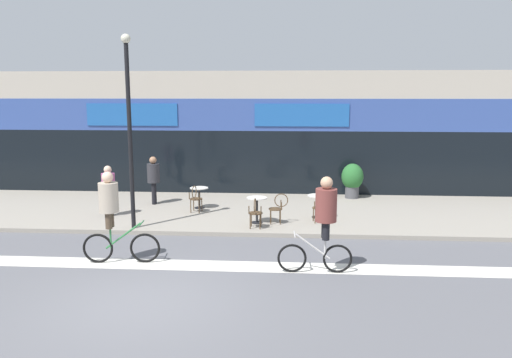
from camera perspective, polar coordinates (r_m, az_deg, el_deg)
The scene contains 17 objects.
ground_plane at distance 10.02m, azimuth -12.99°, elevation -13.60°, with size 120.00×120.00×0.00m, color #5B5B60.
sidewalk_slab at distance 16.73m, azimuth -5.83°, elevation -3.64°, with size 40.00×5.50×0.12m, color gray.
storefront_facade at distance 20.99m, azimuth -3.78°, elevation 5.51°, with size 40.00×4.06×4.75m.
bike_lane_stripe at distance 11.93m, azimuth -10.01°, elevation -9.60°, with size 36.00×0.70×0.01m, color silver.
bistro_table_0 at distance 16.77m, azimuth -6.51°, elevation -1.68°, with size 0.61×0.61×0.70m.
bistro_table_1 at distance 14.76m, azimuth 0.10°, elevation -3.00°, with size 0.62×0.62×0.78m.
bistro_table_2 at distance 15.52m, azimuth 7.11°, elevation -2.60°, with size 0.67×0.67×0.71m.
cafe_chair_0_near at distance 16.16m, azimuth -6.95°, elevation -2.04°, with size 0.45×0.60×0.90m.
cafe_chair_1_near at distance 14.16m, azimuth -0.08°, elevation -3.67°, with size 0.42×0.58×0.90m.
cafe_chair_1_side at distance 14.75m, azimuth 2.53°, elevation -3.13°, with size 0.59×0.43×0.90m.
cafe_chair_2_near at distance 14.91m, azimuth 7.28°, elevation -3.06°, with size 0.45×0.60×0.90m.
planter_pot at distance 18.59m, azimuth 10.95°, elevation 0.01°, with size 0.79×0.79×1.27m.
lamp_post at distance 14.29m, azimuth -14.29°, elevation 6.62°, with size 0.26×0.26×5.39m.
cyclist_0 at distance 10.99m, azimuth 7.76°, elevation -4.18°, with size 1.66×0.51×2.17m.
cyclist_1 at distance 12.00m, azimuth -16.14°, elevation -3.51°, with size 1.80×0.55×2.17m.
pedestrian_near_end at distance 17.59m, azimuth -11.64°, elevation 0.35°, with size 0.49×0.49×1.66m.
pedestrian_far_end at distance 16.20m, azimuth -16.51°, elevation -0.80°, with size 0.44×0.44×1.59m.
Camera 1 is at (2.79, -8.78, 3.95)m, focal length 35.00 mm.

